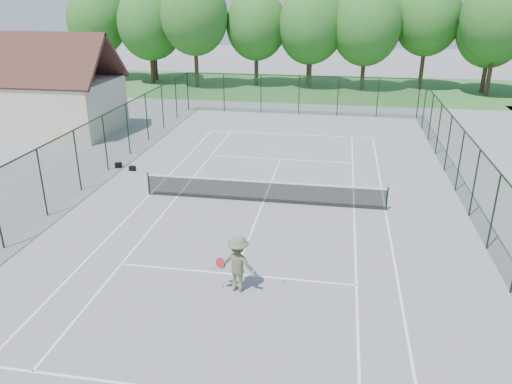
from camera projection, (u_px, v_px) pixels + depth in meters
ground at (263, 202)px, 22.95m from camera, size 140.00×140.00×0.00m
grass_far at (309, 87)px, 50.38m from camera, size 80.00×16.00×0.01m
court_lines at (263, 202)px, 22.95m from camera, size 11.05×23.85×0.01m
tennis_net at (263, 191)px, 22.73m from camera, size 11.08×0.08×1.10m
fence_enclosure at (263, 170)px, 22.37m from camera, size 18.05×36.05×3.02m
utility_building at (51, 86)px, 33.41m from camera, size 8.60×6.27×6.63m
tree_line_far at (311, 25)px, 48.14m from camera, size 39.40×6.40×9.70m
sports_bag_a at (118, 165)px, 27.39m from camera, size 0.41×0.31×0.29m
sports_bag_b at (132, 168)px, 26.93m from camera, size 0.34×0.22×0.26m
tennis_player at (238, 264)px, 15.88m from camera, size 2.11×0.97×1.91m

